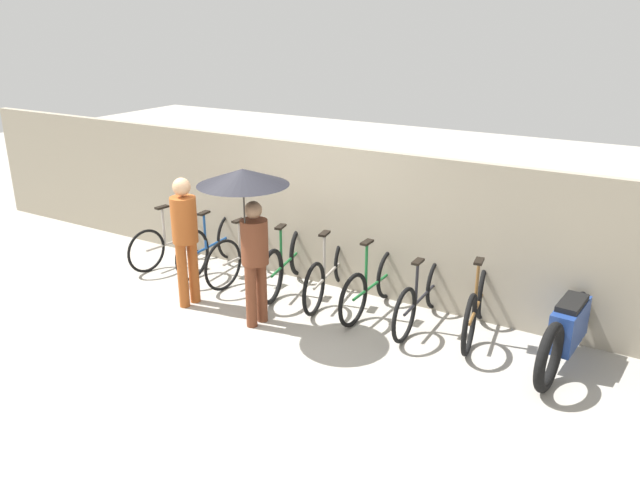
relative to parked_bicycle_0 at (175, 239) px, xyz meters
name	(u,v)px	position (x,y,z in m)	size (l,w,h in m)	color
ground_plane	(234,341)	(2.30, -1.53, -0.35)	(30.00, 30.00, 0.00)	#9E998E
back_wall	(323,216)	(2.30, 0.47, 0.62)	(13.62, 0.12, 1.94)	gray
parked_bicycle_0	(175,239)	(0.00, 0.00, 0.00)	(0.44, 1.66, 1.08)	black
parked_bicycle_1	(213,243)	(0.66, 0.09, 0.03)	(0.44, 1.68, 1.01)	black
parked_bicycle_2	(250,252)	(1.31, 0.10, 0.03)	(0.44, 1.77, 1.09)	black
parked_bicycle_3	(287,261)	(1.97, 0.06, 0.03)	(0.53, 1.73, 1.11)	black
parked_bicycle_4	(330,271)	(2.63, 0.09, 0.01)	(0.47, 1.75, 1.09)	black
parked_bicycle_5	(372,284)	(3.28, 0.01, 0.00)	(0.44, 1.62, 1.03)	black
parked_bicycle_6	(422,296)	(3.94, 0.01, 0.00)	(0.44, 1.69, 1.07)	black
parked_bicycle_7	(477,305)	(4.60, 0.07, 0.02)	(0.44, 1.64, 1.02)	black
pedestrian_leading	(185,232)	(1.19, -1.03, 0.63)	(0.32, 0.32, 1.67)	#9E4C1E
pedestrian_center	(247,203)	(2.24, -1.12, 1.19)	(1.03, 1.03, 1.93)	brown
motorcycle	(569,327)	(5.62, -0.04, 0.05)	(0.58, 2.05, 0.92)	black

